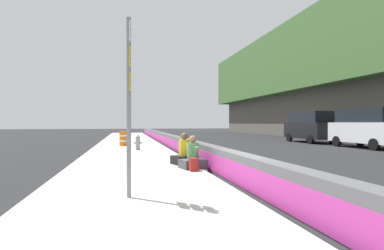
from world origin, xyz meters
The scene contains 11 objects.
ground_plane centered at (0.00, 0.00, 0.00)m, with size 160.00×160.00×0.00m, color #232326.
sidewalk_strip centered at (0.00, 2.65, 0.07)m, with size 80.00×4.40×0.14m, color #B5B2A8.
jersey_barrier centered at (0.00, 0.00, 0.42)m, with size 76.00×0.45×0.85m.
route_sign_post centered at (-1.17, 2.83, 2.23)m, with size 0.44×0.09×3.60m.
fire_hydrant centered at (9.78, 2.24, 0.59)m, with size 0.26×0.46×0.88m.
seated_person_foreground centered at (2.42, 0.74, 0.48)m, with size 0.81×0.90×1.08m.
seated_person_middle centered at (3.50, 0.82, 0.50)m, with size 0.91×0.99×1.14m.
backpack centered at (1.88, 0.84, 0.33)m, with size 0.32×0.28×0.40m.
construction_barrel centered at (13.07, 3.03, 0.62)m, with size 0.54×0.54×0.95m.
parked_car_third centered at (9.62, -12.35, 1.35)m, with size 5.11×2.12×2.56m.
parked_car_fourth centered at (15.52, -12.08, 1.35)m, with size 5.13×2.16×2.56m.
Camera 1 is at (-7.48, 2.90, 1.63)m, focal length 28.93 mm.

